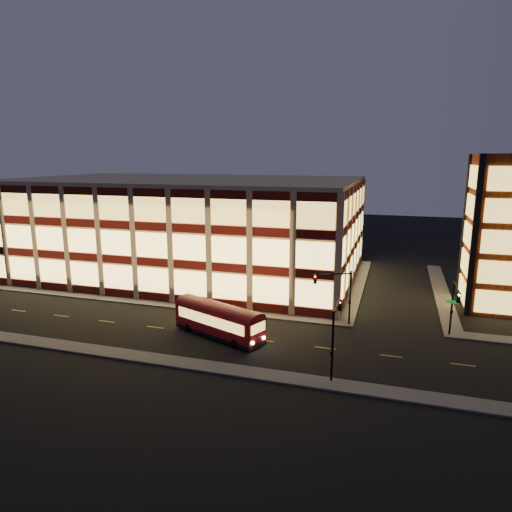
% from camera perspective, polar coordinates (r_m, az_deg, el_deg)
% --- Properties ---
extents(ground, '(200.00, 200.00, 0.00)m').
position_cam_1_polar(ground, '(56.75, -13.02, -6.16)').
color(ground, black).
rests_on(ground, ground).
extents(sidewalk_office_south, '(54.00, 2.00, 0.15)m').
position_cam_1_polar(sidewalk_office_south, '(59.05, -15.07, -5.46)').
color(sidewalk_office_south, '#514F4C').
rests_on(sidewalk_office_south, ground).
extents(sidewalk_office_east, '(2.00, 30.00, 0.15)m').
position_cam_1_polar(sidewalk_office_east, '(65.85, 12.56, -3.49)').
color(sidewalk_office_east, '#514F4C').
rests_on(sidewalk_office_east, ground).
extents(sidewalk_tower_west, '(2.00, 30.00, 0.15)m').
position_cam_1_polar(sidewalk_tower_west, '(65.98, 22.14, -4.09)').
color(sidewalk_tower_west, '#514F4C').
rests_on(sidewalk_tower_west, ground).
extents(sidewalk_near, '(100.00, 2.00, 0.15)m').
position_cam_1_polar(sidewalk_near, '(46.73, -21.15, -10.67)').
color(sidewalk_near, '#514F4C').
rests_on(sidewalk_near, ground).
extents(office_building, '(50.45, 30.45, 14.50)m').
position_cam_1_polar(office_building, '(70.99, -8.51, 3.73)').
color(office_building, tan).
rests_on(office_building, ground).
extents(stair_tower, '(8.60, 8.60, 18.00)m').
position_cam_1_polar(stair_tower, '(60.14, 28.85, 2.48)').
color(stair_tower, '#8C3814').
rests_on(stair_tower, ground).
extents(traffic_signal_far, '(3.79, 1.87, 6.00)m').
position_cam_1_polar(traffic_signal_far, '(48.76, 10.14, -4.03)').
color(traffic_signal_far, black).
rests_on(traffic_signal_far, ground).
extents(traffic_signal_right, '(1.20, 4.37, 6.00)m').
position_cam_1_polar(traffic_signal_right, '(47.98, 23.55, -5.17)').
color(traffic_signal_right, black).
rests_on(traffic_signal_right, ground).
extents(traffic_signal_near, '(0.32, 4.45, 6.00)m').
position_cam_1_polar(traffic_signal_near, '(37.99, 9.90, -8.75)').
color(traffic_signal_near, black).
rests_on(traffic_signal_near, ground).
extents(trolley_bus, '(10.33, 6.18, 3.43)m').
position_cam_1_polar(trolley_bus, '(46.02, -4.68, -7.76)').
color(trolley_bus, maroon).
rests_on(trolley_bus, ground).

